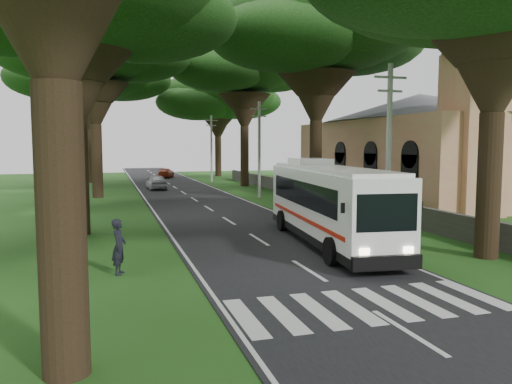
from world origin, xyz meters
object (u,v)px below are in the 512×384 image
object	(u,v)px
pole_mid	(259,148)
distant_car_a	(156,182)
pedestrian	(119,247)
coach_bus	(328,203)
pole_near	(389,150)
distant_car_c	(166,173)
pole_far	(211,147)
church	(420,139)

from	to	relation	value
pole_mid	distant_car_a	world-z (taller)	pole_mid
distant_car_a	pedestrian	distance (m)	33.16
pole_mid	coach_bus	distance (m)	20.05
pole_near	distant_car_a	xyz separation A→B (m)	(-7.55, 30.35, -3.42)
pole_mid	pedestrian	distance (m)	25.66
distant_car_c	pole_near	bearing A→B (deg)	110.54
pole_mid	distant_car_a	xyz separation A→B (m)	(-7.55, 10.35, -3.42)
pole_far	distant_car_a	world-z (taller)	pole_far
pole_far	coach_bus	distance (m)	39.89
pole_mid	church	bearing A→B (deg)	-19.81
pole_mid	distant_car_a	distance (m)	13.26
pole_near	distant_car_a	size ratio (longest dim) A/B	1.86
coach_bus	distant_car_c	world-z (taller)	coach_bus
church	coach_bus	bearing A→B (deg)	-134.79
church	pole_far	size ratio (longest dim) A/B	3.00
pole_near	pedestrian	size ratio (longest dim) A/B	4.19
pole_mid	pedestrian	xyz separation A→B (m)	(-11.85, -22.53, -3.23)
pole_near	church	bearing A→B (deg)	51.50
church	pole_mid	distance (m)	13.16
distant_car_c	pedestrian	world-z (taller)	pedestrian
pole_far	coach_bus	bearing A→B (deg)	-94.02
church	pedestrian	world-z (taller)	church
pole_mid	pole_far	world-z (taller)	same
pole_mid	coach_bus	xyz separation A→B (m)	(-2.79, -19.72, -2.33)
church	coach_bus	xyz separation A→B (m)	(-15.16, -15.27, -3.05)
pole_near	coach_bus	size ratio (longest dim) A/B	0.67
pole_mid	distant_car_a	size ratio (longest dim) A/B	1.86
pole_mid	pole_far	distance (m)	20.00
pole_far	distant_car_a	bearing A→B (deg)	-128.05
distant_car_a	distant_car_c	bearing A→B (deg)	-101.41
pole_mid	coach_bus	size ratio (longest dim) A/B	0.67
coach_bus	pole_far	bearing A→B (deg)	91.86
coach_bus	distant_car_a	size ratio (longest dim) A/B	2.76
pole_near	coach_bus	bearing A→B (deg)	174.32
pole_near	coach_bus	distance (m)	3.65
pole_near	pedestrian	bearing A→B (deg)	-167.95
pole_near	pole_far	distance (m)	40.00
pole_near	distant_car_a	distance (m)	31.46
pedestrian	coach_bus	bearing A→B (deg)	-58.20
distant_car_c	pedestrian	xyz separation A→B (m)	(-7.20, -50.75, 0.30)
pole_mid	distant_car_c	bearing A→B (deg)	99.36
coach_bus	distant_car_c	size ratio (longest dim) A/B	2.75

